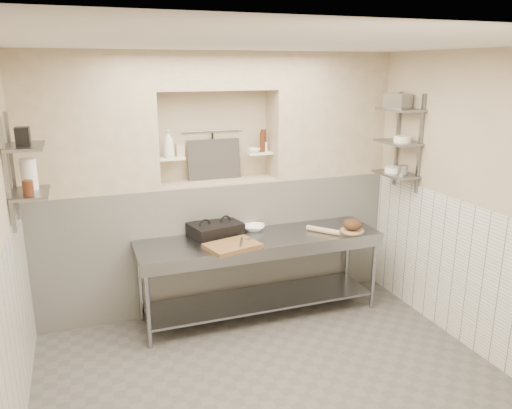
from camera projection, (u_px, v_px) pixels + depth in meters
name	position (u px, v px, depth m)	size (l,w,h in m)	color
floor	(274.00, 387.00, 4.34)	(4.00, 3.90, 0.10)	#56524D
ceiling	(278.00, 36.00, 3.57)	(4.00, 3.90, 0.10)	silver
wall_right	(481.00, 205.00, 4.62)	(0.10, 3.90, 2.80)	#C1AF8C
wall_back	(211.00, 178.00, 5.77)	(4.00, 0.10, 2.80)	#C1AF8C
wall_front	(451.00, 366.00, 2.14)	(4.00, 0.10, 2.80)	#C1AF8C
backwall_lower	(218.00, 242.00, 5.73)	(4.00, 0.40, 1.40)	white
alcove_sill	(217.00, 181.00, 5.54)	(1.30, 0.40, 0.02)	#C1AF8C
backwall_pillar_left	(86.00, 123.00, 4.92)	(1.35, 0.40, 1.40)	#C1AF8C
backwall_pillar_right	(326.00, 115.00, 5.79)	(1.35, 0.40, 1.40)	#C1AF8C
backwall_header	(215.00, 71.00, 5.22)	(1.30, 0.40, 0.40)	#C1AF8C
wainscot_left	(12.00, 354.00, 3.49)	(0.02, 3.90, 1.40)	white
wainscot_right	(467.00, 276.00, 4.79)	(0.02, 3.90, 1.40)	white
alcove_shelf_left	(171.00, 158.00, 5.30)	(0.28, 0.16, 0.03)	white
alcove_shelf_right	(259.00, 153.00, 5.62)	(0.28, 0.16, 0.03)	white
utensil_rail	(212.00, 131.00, 5.55)	(0.02, 0.02, 0.70)	gray
hanging_steel	(213.00, 146.00, 5.57)	(0.02, 0.02, 0.30)	black
splash_panel	(214.00, 159.00, 5.57)	(0.60, 0.02, 0.45)	#383330
shelf_rail_left_a	(12.00, 167.00, 4.33)	(0.03, 0.03, 0.95)	slate
shelf_rail_left_b	(7.00, 176.00, 3.97)	(0.03, 0.03, 0.95)	slate
wall_shelf_left_lower	(30.00, 193.00, 4.25)	(0.30, 0.50, 0.03)	slate
wall_shelf_left_upper	(25.00, 146.00, 4.14)	(0.30, 0.50, 0.03)	slate
shelf_rail_right_a	(397.00, 139.00, 5.61)	(0.03, 0.03, 1.05)	slate
shelf_rail_right_b	(420.00, 144.00, 5.25)	(0.03, 0.03, 1.05)	slate
wall_shelf_right_lower	(395.00, 174.00, 5.48)	(0.30, 0.50, 0.03)	slate
wall_shelf_right_mid	(398.00, 142.00, 5.39)	(0.30, 0.50, 0.03)	slate
wall_shelf_right_upper	(400.00, 110.00, 5.29)	(0.30, 0.50, 0.03)	slate
prep_table	(261.00, 260.00, 5.33)	(2.60, 0.70, 0.90)	gray
panini_press	(215.00, 229.00, 5.30)	(0.59, 0.48, 0.14)	black
cutting_board	(232.00, 246.00, 4.95)	(0.51, 0.36, 0.05)	brown
knife_blade	(256.00, 237.00, 5.14)	(0.26, 0.03, 0.01)	gray
tongs	(241.00, 242.00, 4.96)	(0.02, 0.02, 0.24)	gray
mixing_bowl	(254.00, 228.00, 5.49)	(0.24, 0.24, 0.06)	white
rolling_pin	(323.00, 230.00, 5.40)	(0.06, 0.06, 0.38)	tan
bread_board	(352.00, 230.00, 5.46)	(0.26, 0.26, 0.01)	tan
bread_loaf	(352.00, 224.00, 5.44)	(0.21, 0.21, 0.12)	#4C2D19
bottle_soap	(169.00, 144.00, 5.23)	(0.11, 0.11, 0.29)	white
jar_alcove	(180.00, 150.00, 5.35)	(0.09, 0.09, 0.13)	#C1AF8C
bowl_alcove	(254.00, 150.00, 5.59)	(0.14, 0.14, 0.04)	white
condiment_a	(262.00, 142.00, 5.59)	(0.06, 0.06, 0.22)	#451E0F
condiment_b	(264.00, 140.00, 5.62)	(0.06, 0.06, 0.25)	#451E0F
condiment_c	(265.00, 147.00, 5.64)	(0.06, 0.06, 0.11)	white
jug_left	(29.00, 174.00, 4.29)	(0.13, 0.13, 0.27)	white
jar_left	(28.00, 188.00, 4.10)	(0.09, 0.09, 0.13)	#451E0F
box_left_upper	(23.00, 136.00, 4.08)	(0.11, 0.11, 0.15)	black
bowl_right	(393.00, 170.00, 5.51)	(0.19, 0.19, 0.06)	white
canister_right	(403.00, 170.00, 5.35)	(0.11, 0.11, 0.11)	gray
bowl_right_mid	(402.00, 139.00, 5.31)	(0.18, 0.18, 0.07)	white
basket_right	(398.00, 101.00, 5.32)	(0.19, 0.24, 0.15)	gray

